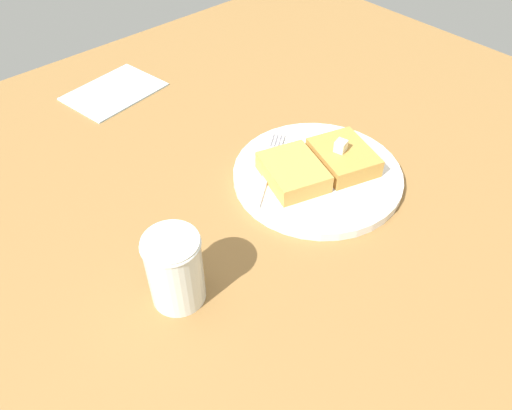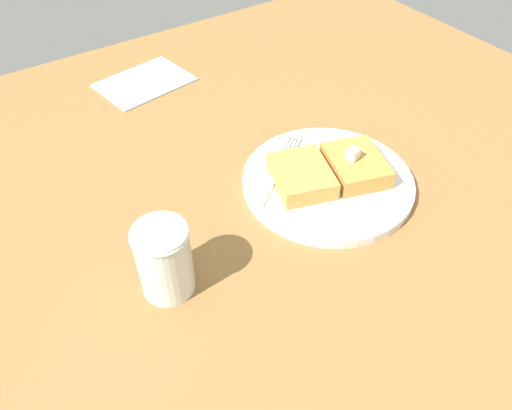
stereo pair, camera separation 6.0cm
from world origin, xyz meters
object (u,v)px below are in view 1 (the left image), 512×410
fork (270,164)px  napkin (114,92)px  syrup_jar (175,272)px  plate (317,175)px

fork → napkin: 34.07cm
syrup_jar → napkin: syrup_jar is taller
napkin → fork: bearing=99.4°
plate → fork: fork is taller
plate → napkin: bearing=-76.5°
syrup_jar → fork: bearing=-158.1°
fork → napkin: bearing=-80.6°
syrup_jar → napkin: bearing=-111.3°
plate → syrup_jar: bearing=7.1°
fork → syrup_jar: (22.13, 8.90, 2.64)cm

